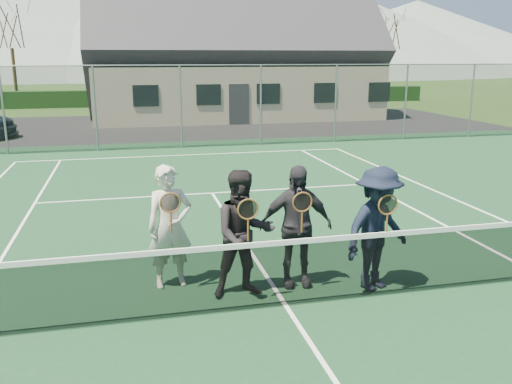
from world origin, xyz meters
TOP-DOWN VIEW (x-y plane):
  - ground at (0.00, 20.00)m, footprint 220.00×220.00m
  - court_surface at (0.00, 0.00)m, footprint 30.00×30.00m
  - tarmac_carpark at (-4.00, 20.00)m, footprint 40.00×12.00m
  - hedge_row at (0.00, 32.00)m, footprint 40.00×1.20m
  - hill_centre at (20.00, 95.00)m, footprint 120.00×120.00m
  - hill_east at (55.00, 95.00)m, footprint 90.00×90.00m
  - court_markings at (0.00, 0.00)m, footprint 11.03×23.83m
  - tennis_net at (0.00, 0.00)m, footprint 11.68×0.08m
  - perimeter_fence at (0.00, 13.50)m, footprint 30.07×0.07m
  - clubhouse at (4.00, 24.00)m, footprint 15.60×8.20m
  - tree_b at (-9.00, 33.00)m, footprint 3.20×3.20m
  - tree_c at (2.00, 33.00)m, footprint 3.20×3.20m
  - tree_d at (12.00, 33.00)m, footprint 3.20×3.20m
  - tree_e at (18.00, 33.00)m, footprint 3.20×3.20m
  - player_a at (-1.44, 1.06)m, footprint 0.71×0.54m
  - player_b at (-0.47, 0.50)m, footprint 0.89×0.70m
  - player_c at (0.34, 0.68)m, footprint 1.10×0.57m
  - player_d at (1.42, 0.27)m, footprint 1.33×1.07m

SIDE VIEW (x-z plane):
  - ground at x=0.00m, z-range 0.00..0.00m
  - tarmac_carpark at x=-4.00m, z-range 0.00..0.01m
  - court_surface at x=0.00m, z-range 0.00..0.02m
  - court_markings at x=0.00m, z-range 0.02..0.03m
  - tennis_net at x=0.00m, z-range -0.01..1.09m
  - hedge_row at x=0.00m, z-range 0.00..1.10m
  - player_d at x=1.42m, z-range 0.02..1.82m
  - player_b at x=-0.47m, z-range 0.02..1.82m
  - player_c at x=0.34m, z-range 0.02..1.82m
  - player_a at x=-1.44m, z-range 0.02..1.82m
  - perimeter_fence at x=0.00m, z-range 0.01..3.03m
  - clubhouse at x=4.00m, z-range 0.14..7.84m
  - tree_b at x=-9.00m, z-range 1.91..9.68m
  - tree_c at x=2.00m, z-range 1.91..9.68m
  - tree_d at x=12.00m, z-range 1.91..9.68m
  - tree_e at x=18.00m, z-range 1.91..9.68m
  - hill_east at x=55.00m, z-range 0.00..14.00m
  - hill_centre at x=20.00m, z-range 0.00..22.00m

